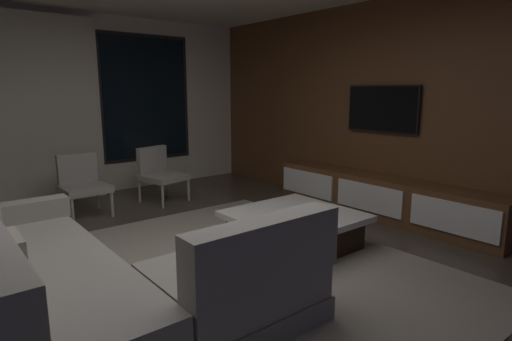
{
  "coord_description": "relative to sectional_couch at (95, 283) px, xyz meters",
  "views": [
    {
      "loc": [
        -1.63,
        -2.86,
        1.58
      ],
      "look_at": [
        1.52,
        1.02,
        0.61
      ],
      "focal_mm": 29.2,
      "sensor_mm": 36.0,
      "label": 1
    }
  ],
  "objects": [
    {
      "name": "sectional_couch",
      "position": [
        0.0,
        0.0,
        0.0
      ],
      "size": [
        1.98,
        2.5,
        0.82
      ],
      "color": "gray",
      "rests_on": "floor"
    },
    {
      "name": "floor",
      "position": [
        0.82,
        0.13,
        -0.29
      ],
      "size": [
        9.2,
        9.2,
        0.0
      ],
      "primitive_type": "plane",
      "color": "#473D33"
    },
    {
      "name": "area_rug",
      "position": [
        1.17,
        0.03,
        -0.28
      ],
      "size": [
        3.2,
        3.8,
        0.01
      ],
      "primitive_type": "cube",
      "color": "gray",
      "rests_on": "floor"
    },
    {
      "name": "accent_chair_near_window",
      "position": [
        1.81,
        2.7,
        0.14
      ],
      "size": [
        0.66,
        0.67,
        0.78
      ],
      "color": "#B2ADA0",
      "rests_on": "floor"
    },
    {
      "name": "accent_chair_by_curtain",
      "position": [
        0.73,
        2.68,
        0.14
      ],
      "size": [
        0.55,
        0.57,
        0.78
      ],
      "color": "#B2ADA0",
      "rests_on": "floor"
    },
    {
      "name": "back_wall_with_window",
      "position": [
        0.76,
        3.75,
        1.05
      ],
      "size": [
        6.6,
        0.3,
        2.7
      ],
      "color": "silver",
      "rests_on": "floor"
    },
    {
      "name": "coffee_table",
      "position": [
        2.04,
        0.16,
        -0.1
      ],
      "size": [
        1.16,
        1.16,
        0.36
      ],
      "color": "black",
      "rests_on": "floor"
    },
    {
      "name": "book_stack_on_coffee_table",
      "position": [
        2.18,
        0.02,
        0.11
      ],
      "size": [
        0.27,
        0.19,
        0.09
      ],
      "color": "#C268B1",
      "rests_on": "coffee_table"
    },
    {
      "name": "media_wall",
      "position": [
        3.88,
        0.13,
        1.06
      ],
      "size": [
        0.12,
        7.8,
        2.7
      ],
      "color": "brown",
      "rests_on": "floor"
    },
    {
      "name": "mounted_tv",
      "position": [
        3.77,
        0.38,
        1.06
      ],
      "size": [
        0.05,
        1.01,
        0.59
      ],
      "color": "black"
    },
    {
      "name": "media_console",
      "position": [
        3.59,
        0.18,
        -0.04
      ],
      "size": [
        0.46,
        3.1,
        0.52
      ],
      "color": "brown",
      "rests_on": "floor"
    }
  ]
}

